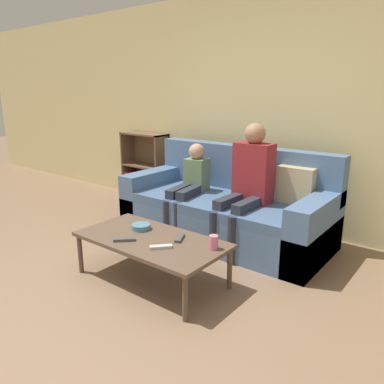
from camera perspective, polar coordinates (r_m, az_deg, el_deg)
name	(u,v)px	position (r m, az deg, el deg)	size (l,w,h in m)	color
ground_plane	(96,311)	(2.88, -14.43, -17.18)	(22.00, 22.00, 0.00)	#84664C
wall_back	(264,111)	(4.34, 10.96, 12.04)	(12.00, 0.06, 2.60)	beige
couch	(227,210)	(3.97, 5.31, -2.68)	(2.17, 0.95, 0.94)	#4C6B93
bookshelf	(144,173)	(5.40, -7.26, 2.82)	(0.69, 0.28, 0.95)	brown
coffee_table	(151,242)	(3.07, -6.25, -7.53)	(1.24, 0.63, 0.37)	brown
person_adult	(249,178)	(3.64, 8.64, 2.08)	(0.38, 0.65, 1.23)	#282D38
person_child	(190,184)	(3.99, -0.36, 1.24)	(0.32, 0.67, 0.97)	#282D38
cup_near	(214,242)	(2.82, 3.32, -7.65)	(0.07, 0.07, 0.11)	pink
tv_remote_0	(180,238)	(3.01, -1.90, -6.99)	(0.12, 0.17, 0.02)	#47474C
tv_remote_1	(161,247)	(2.86, -4.76, -8.33)	(0.15, 0.16, 0.02)	#B7B7BC
tv_remote_2	(124,240)	(3.03, -10.27, -7.15)	(0.16, 0.15, 0.02)	#47474C
snack_bowl	(141,227)	(3.24, -7.78, -5.27)	(0.16, 0.16, 0.05)	teal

